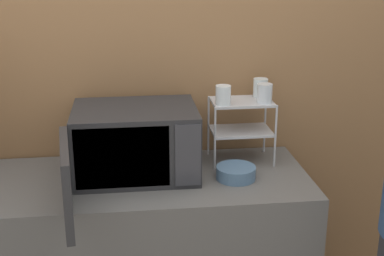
{
  "coord_description": "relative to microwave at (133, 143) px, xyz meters",
  "views": [
    {
      "loc": [
        -0.08,
        -1.88,
        1.88
      ],
      "look_at": [
        0.2,
        0.35,
        1.13
      ],
      "focal_mm": 50.0,
      "sensor_mm": 36.0,
      "label": 1
    }
  ],
  "objects": [
    {
      "name": "bowl",
      "position": [
        0.45,
        -0.09,
        -0.13
      ],
      "size": [
        0.18,
        0.18,
        0.06
      ],
      "color": "slate",
      "rests_on": "counter"
    },
    {
      "name": "glass_front_left",
      "position": [
        0.41,
        0.06,
        0.19
      ],
      "size": [
        0.07,
        0.07,
        0.09
      ],
      "color": "silver",
      "rests_on": "dish_rack"
    },
    {
      "name": "microwave",
      "position": [
        0.0,
        0.0,
        0.0
      ],
      "size": [
        0.57,
        0.83,
        0.31
      ],
      "color": "#262628",
      "rests_on": "counter"
    },
    {
      "name": "dish_rack",
      "position": [
        0.51,
        0.12,
        0.06
      ],
      "size": [
        0.29,
        0.2,
        0.3
      ],
      "color": "#B2B2B7",
      "rests_on": "counter"
    },
    {
      "name": "glass_back_right",
      "position": [
        0.61,
        0.17,
        0.19
      ],
      "size": [
        0.07,
        0.07,
        0.09
      ],
      "color": "silver",
      "rests_on": "dish_rack"
    },
    {
      "name": "glass_front_right",
      "position": [
        0.61,
        0.07,
        0.19
      ],
      "size": [
        0.07,
        0.07,
        0.09
      ],
      "color": "silver",
      "rests_on": "dish_rack"
    },
    {
      "name": "wall_back",
      "position": [
        0.07,
        0.32,
        0.23
      ],
      "size": [
        8.0,
        0.06,
        2.6
      ],
      "color": "olive",
      "rests_on": "ground_plane"
    }
  ]
}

